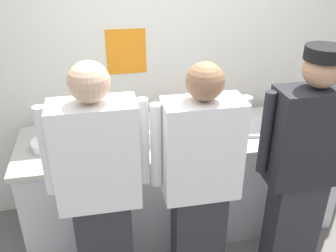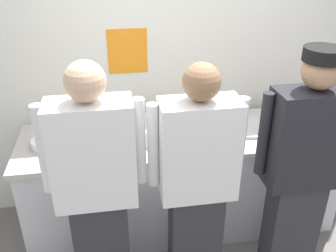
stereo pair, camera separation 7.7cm
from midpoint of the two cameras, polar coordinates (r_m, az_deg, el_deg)
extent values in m
cube|color=silver|center=(3.26, -0.21, 10.21)|extent=(4.05, 0.10, 2.72)
cube|color=orange|center=(3.14, -7.09, 11.13)|extent=(0.32, 0.01, 0.37)
cube|color=silver|center=(3.24, 1.51, -8.49)|extent=(2.53, 0.68, 0.85)
cube|color=#B7B2A8|center=(3.00, 1.61, -1.56)|extent=(2.58, 0.74, 0.04)
cube|color=#2D2D33|center=(2.70, -10.21, -18.14)|extent=(0.35, 0.20, 0.84)
cube|color=white|center=(2.23, -11.80, -4.40)|extent=(0.49, 0.24, 0.67)
cylinder|color=white|center=(2.28, -18.96, -3.74)|extent=(0.07, 0.07, 0.57)
cylinder|color=white|center=(2.25, -4.76, -2.50)|extent=(0.07, 0.07, 0.57)
sphere|color=tan|center=(2.03, -13.01, 6.53)|extent=(0.23, 0.23, 0.23)
cube|color=#2D2D33|center=(2.75, 3.67, -16.86)|extent=(0.34, 0.20, 0.82)
cube|color=white|center=(2.30, 4.22, -3.61)|extent=(0.48, 0.24, 0.65)
cylinder|color=white|center=(2.27, -2.75, -3.08)|extent=(0.07, 0.07, 0.55)
cylinder|color=white|center=(2.39, 10.36, -1.75)|extent=(0.07, 0.07, 0.55)
sphere|color=#8C6647|center=(2.10, 4.63, 6.76)|extent=(0.22, 0.22, 0.22)
cube|color=#2D2D33|center=(2.96, 17.46, -14.37)|extent=(0.35, 0.20, 0.84)
cube|color=#232328|center=(2.54, 19.80, -1.55)|extent=(0.49, 0.24, 0.66)
cylinder|color=#232328|center=(2.43, 13.76, -1.09)|extent=(0.07, 0.07, 0.56)
sphere|color=tan|center=(2.37, 21.52, 8.03)|extent=(0.23, 0.23, 0.23)
cylinder|color=black|center=(2.34, 21.93, 10.25)|extent=(0.24, 0.24, 0.08)
cylinder|color=white|center=(2.95, -18.41, -3.06)|extent=(0.24, 0.24, 0.01)
cylinder|color=white|center=(2.95, -18.44, -2.85)|extent=(0.24, 0.24, 0.01)
cylinder|color=white|center=(2.94, -18.48, -2.65)|extent=(0.24, 0.24, 0.01)
cylinder|color=white|center=(2.94, -18.51, -2.45)|extent=(0.24, 0.24, 0.01)
cylinder|color=white|center=(2.93, -18.55, -2.25)|extent=(0.24, 0.24, 0.01)
cylinder|color=#B7BABF|center=(2.94, -2.85, -0.43)|extent=(0.38, 0.38, 0.12)
cube|color=#B7BABF|center=(3.18, 14.20, -0.01)|extent=(0.48, 0.41, 0.02)
cylinder|color=#56A333|center=(2.92, -12.82, -1.15)|extent=(0.06, 0.06, 0.14)
cone|color=#56A333|center=(2.88, -13.00, 0.40)|extent=(0.05, 0.05, 0.04)
cylinder|color=red|center=(3.39, 19.32, 2.18)|extent=(0.06, 0.06, 0.15)
cone|color=red|center=(3.36, 19.56, 3.60)|extent=(0.05, 0.05, 0.04)
cylinder|color=red|center=(3.16, 4.06, 2.14)|extent=(0.06, 0.06, 0.17)
cone|color=red|center=(3.12, 4.13, 3.88)|extent=(0.05, 0.05, 0.04)
cylinder|color=white|center=(3.03, -13.99, -1.31)|extent=(0.08, 0.08, 0.04)
cylinder|color=orange|center=(3.02, -14.02, -1.08)|extent=(0.07, 0.07, 0.01)
cylinder|color=white|center=(3.01, 2.84, -0.61)|extent=(0.09, 0.09, 0.05)
cylinder|color=gold|center=(3.00, 2.85, -0.33)|extent=(0.07, 0.07, 0.01)
cylinder|color=white|center=(3.32, 20.50, 0.44)|extent=(0.09, 0.09, 0.05)
cylinder|color=gold|center=(3.32, 20.54, 0.69)|extent=(0.08, 0.08, 0.01)
cylinder|color=white|center=(2.82, -11.27, -2.60)|extent=(0.09, 0.09, 0.10)
cube|color=#B7BABF|center=(3.00, 7.64, -1.30)|extent=(0.19, 0.03, 0.01)
cube|color=black|center=(2.96, 5.16, -1.48)|extent=(0.09, 0.03, 0.02)
camera|label=1|loc=(0.04, -90.74, -0.38)|focal=40.11mm
camera|label=2|loc=(0.04, 89.26, 0.38)|focal=40.11mm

